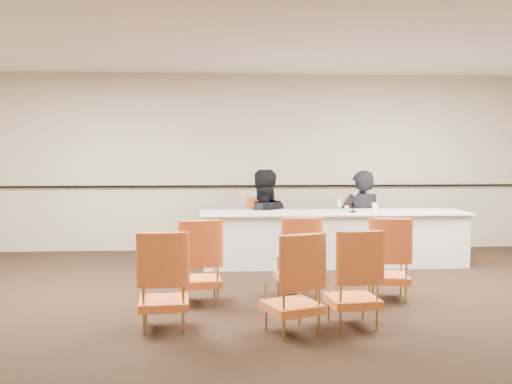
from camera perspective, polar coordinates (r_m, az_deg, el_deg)
floor at (r=6.03m, az=2.09°, el=-12.16°), size 10.00×10.00×0.00m
ceiling at (r=5.94m, az=2.17°, el=16.88°), size 10.00×10.00×0.00m
wall_back at (r=9.78m, az=-0.25°, el=2.97°), size 10.00×0.04×3.00m
wall_rail at (r=9.75m, az=-0.23°, el=0.61°), size 9.80×0.04×0.03m
panel_table at (r=8.59m, az=7.75°, el=-4.60°), size 3.96×0.92×0.79m
panelist_main at (r=9.26m, az=10.45°, el=-3.54°), size 0.70×0.49×1.84m
panelist_main_chair at (r=9.26m, az=10.45°, el=-3.52°), size 0.50×0.50×0.95m
panelist_second at (r=9.02m, az=0.62°, el=-3.88°), size 1.05×0.89×1.93m
panelist_second_chair at (r=9.01m, az=0.62°, el=-3.66°), size 0.50×0.50×0.95m
papers at (r=8.54m, az=10.00°, el=-1.98°), size 0.36×0.32×0.00m
microphone at (r=8.48m, az=9.67°, el=-1.04°), size 0.17×0.23×0.29m
water_bottle at (r=8.55m, az=8.31°, el=-1.28°), size 0.08×0.08×0.20m
drinking_glass at (r=8.49m, az=9.05°, el=-1.68°), size 0.07×0.07×0.10m
coffee_cup at (r=8.59m, az=11.80°, el=-1.52°), size 0.09×0.09×0.14m
aud_chair_front_left at (r=6.37m, az=-5.66°, el=-6.88°), size 0.55×0.55×0.95m
aud_chair_front_mid at (r=6.60m, az=4.13°, el=-6.49°), size 0.56×0.56×0.95m
aud_chair_front_right at (r=6.69m, az=13.03°, el=-6.44°), size 0.57×0.57×0.95m
aud_chair_back_left at (r=5.52m, az=-9.23°, el=-8.61°), size 0.54×0.54×0.95m
aud_chair_back_mid at (r=5.33m, az=3.63°, el=-9.02°), size 0.65×0.65×0.95m
aud_chair_back_right at (r=5.62m, az=9.62°, el=-8.40°), size 0.56×0.56×0.95m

